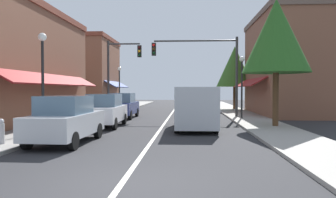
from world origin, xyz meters
name	(u,v)px	position (x,y,z in m)	size (l,w,h in m)	color
ground_plane	(170,116)	(0.00, 18.00, 0.00)	(80.00, 80.00, 0.00)	#28282B
sidewalk_left	(98,115)	(-5.50, 18.00, 0.06)	(2.60, 56.00, 0.12)	gray
sidewalk_right	(243,116)	(5.50, 18.00, 0.06)	(2.60, 56.00, 0.12)	gray
lane_center_stripe	(170,116)	(0.00, 18.00, 0.00)	(0.14, 52.00, 0.01)	silver
storefront_right_block	(287,65)	(9.27, 20.00, 3.94)	(6.25, 10.20, 7.88)	brown
storefront_far_left	(86,73)	(-9.63, 28.00, 3.78)	(6.98, 8.20, 7.55)	brown
parked_car_nearest_left	(66,120)	(-3.12, 5.21, 0.88)	(1.86, 4.14, 1.77)	#B7BABF
parked_car_second_left	(105,111)	(-3.07, 10.67, 0.88)	(1.84, 4.13, 1.77)	silver
parked_car_third_left	(122,106)	(-3.22, 16.06, 0.88)	(1.81, 4.11, 1.77)	navy
van_in_lane	(195,107)	(1.75, 9.93, 1.15)	(2.06, 5.21, 2.12)	#B2B7BC
traffic_signal_mast_arm	(206,62)	(2.67, 16.53, 3.96)	(6.07, 0.50, 5.71)	#333333
traffic_signal_left_corner	(119,67)	(-3.95, 18.32, 3.78)	(2.72, 0.50, 5.79)	#333333
street_lamp_left_near	(43,66)	(-4.91, 7.22, 3.03)	(0.36, 0.36, 4.46)	black
street_lamp_right_mid	(242,76)	(4.94, 15.25, 2.89)	(0.36, 0.36, 4.21)	black
street_lamp_left_far	(119,81)	(-5.16, 24.12, 2.86)	(0.36, 0.36, 4.17)	black
tree_right_near	(276,36)	(5.93, 10.64, 4.77)	(3.48, 3.48, 6.71)	#4C331E
tree_right_far	(235,67)	(5.94, 25.67, 4.26)	(3.57, 3.57, 6.24)	#4C331E
fire_hydrant	(1,131)	(-5.06, 4.29, 0.55)	(0.22, 0.22, 0.87)	#B2B2B7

